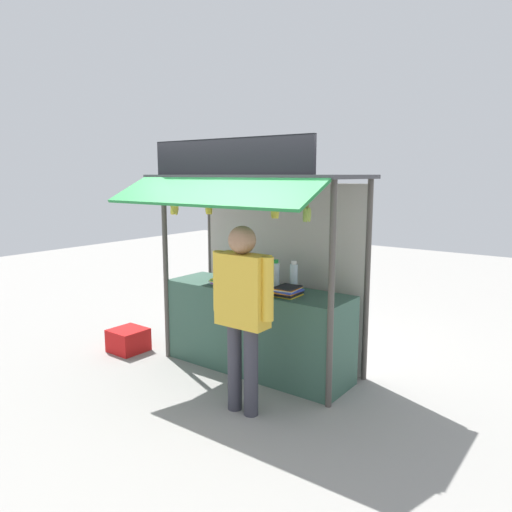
{
  "coord_description": "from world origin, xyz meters",
  "views": [
    {
      "loc": [
        3.12,
        -4.19,
        2.16
      ],
      "look_at": [
        0.0,
        0.0,
        1.29
      ],
      "focal_mm": 34.34,
      "sensor_mm": 36.0,
      "label": 1
    }
  ],
  "objects_px": {
    "banana_bunch_inner_left": "(174,208)",
    "banana_bunch_rightmost": "(307,214)",
    "water_bottle_mid_right": "(294,276)",
    "magazine_stack_far_left": "(288,291)",
    "magazine_stack_right": "(223,281)",
    "water_bottle_mid_left": "(276,275)",
    "banana_bunch_inner_right": "(275,212)",
    "water_bottle_far_right": "(265,278)",
    "banana_bunch_leftmost": "(209,208)",
    "plastic_crate": "(128,340)",
    "water_bottle_back_left": "(243,273)",
    "vendor_person": "(242,303)"
  },
  "relations": [
    {
      "from": "magazine_stack_right",
      "to": "banana_bunch_leftmost",
      "type": "height_order",
      "value": "banana_bunch_leftmost"
    },
    {
      "from": "magazine_stack_right",
      "to": "banana_bunch_rightmost",
      "type": "relative_size",
      "value": 0.95
    },
    {
      "from": "water_bottle_mid_left",
      "to": "magazine_stack_far_left",
      "type": "xyz_separation_m",
      "value": [
        0.3,
        -0.21,
        -0.1
      ]
    },
    {
      "from": "magazine_stack_far_left",
      "to": "banana_bunch_inner_right",
      "type": "distance_m",
      "value": 0.88
    },
    {
      "from": "banana_bunch_inner_left",
      "to": "banana_bunch_rightmost",
      "type": "xyz_separation_m",
      "value": [
        1.68,
        0.0,
        0.02
      ]
    },
    {
      "from": "banana_bunch_rightmost",
      "to": "plastic_crate",
      "type": "relative_size",
      "value": 0.72
    },
    {
      "from": "water_bottle_mid_left",
      "to": "banana_bunch_inner_left",
      "type": "xyz_separation_m",
      "value": [
        -1.0,
        -0.52,
        0.71
      ]
    },
    {
      "from": "banana_bunch_rightmost",
      "to": "water_bottle_mid_right",
      "type": "bearing_deg",
      "value": 130.26
    },
    {
      "from": "water_bottle_far_right",
      "to": "water_bottle_back_left",
      "type": "relative_size",
      "value": 0.97
    },
    {
      "from": "water_bottle_back_left",
      "to": "banana_bunch_inner_right",
      "type": "bearing_deg",
      "value": -32.16
    },
    {
      "from": "banana_bunch_leftmost",
      "to": "vendor_person",
      "type": "height_order",
      "value": "banana_bunch_leftmost"
    },
    {
      "from": "banana_bunch_inner_left",
      "to": "plastic_crate",
      "type": "distance_m",
      "value": 1.84
    },
    {
      "from": "water_bottle_mid_right",
      "to": "magazine_stack_right",
      "type": "distance_m",
      "value": 0.85
    },
    {
      "from": "banana_bunch_rightmost",
      "to": "plastic_crate",
      "type": "bearing_deg",
      "value": -178.32
    },
    {
      "from": "banana_bunch_inner_left",
      "to": "plastic_crate",
      "type": "relative_size",
      "value": 0.77
    },
    {
      "from": "vendor_person",
      "to": "plastic_crate",
      "type": "bearing_deg",
      "value": 169.37
    },
    {
      "from": "water_bottle_mid_left",
      "to": "plastic_crate",
      "type": "relative_size",
      "value": 0.79
    },
    {
      "from": "water_bottle_back_left",
      "to": "banana_bunch_leftmost",
      "type": "distance_m",
      "value": 0.9
    },
    {
      "from": "water_bottle_mid_left",
      "to": "banana_bunch_leftmost",
      "type": "xyz_separation_m",
      "value": [
        -0.49,
        -0.52,
        0.73
      ]
    },
    {
      "from": "water_bottle_far_right",
      "to": "banana_bunch_inner_left",
      "type": "xyz_separation_m",
      "value": [
        -0.93,
        -0.41,
        0.73
      ]
    },
    {
      "from": "magazine_stack_right",
      "to": "water_bottle_far_right",
      "type": "bearing_deg",
      "value": 5.39
    },
    {
      "from": "banana_bunch_leftmost",
      "to": "banana_bunch_inner_right",
      "type": "xyz_separation_m",
      "value": [
        0.83,
        -0.0,
        -0.0
      ]
    },
    {
      "from": "water_bottle_mid_right",
      "to": "banana_bunch_inner_right",
      "type": "xyz_separation_m",
      "value": [
        0.16,
        -0.6,
        0.73
      ]
    },
    {
      "from": "water_bottle_mid_left",
      "to": "plastic_crate",
      "type": "bearing_deg",
      "value": -161.92
    },
    {
      "from": "water_bottle_far_right",
      "to": "magazine_stack_far_left",
      "type": "bearing_deg",
      "value": -16.74
    },
    {
      "from": "water_bottle_back_left",
      "to": "vendor_person",
      "type": "distance_m",
      "value": 1.19
    },
    {
      "from": "banana_bunch_inner_left",
      "to": "banana_bunch_rightmost",
      "type": "height_order",
      "value": "same"
    },
    {
      "from": "banana_bunch_leftmost",
      "to": "banana_bunch_rightmost",
      "type": "relative_size",
      "value": 0.96
    },
    {
      "from": "water_bottle_mid_left",
      "to": "banana_bunch_rightmost",
      "type": "xyz_separation_m",
      "value": [
        0.68,
        -0.51,
        0.72
      ]
    },
    {
      "from": "banana_bunch_inner_right",
      "to": "magazine_stack_right",
      "type": "bearing_deg",
      "value": 159.46
    },
    {
      "from": "water_bottle_back_left",
      "to": "banana_bunch_inner_right",
      "type": "distance_m",
      "value": 1.17
    },
    {
      "from": "banana_bunch_inner_right",
      "to": "plastic_crate",
      "type": "xyz_separation_m",
      "value": [
        -2.14,
        -0.07,
        -1.68
      ]
    },
    {
      "from": "magazine_stack_right",
      "to": "vendor_person",
      "type": "height_order",
      "value": "vendor_person"
    },
    {
      "from": "banana_bunch_inner_right",
      "to": "water_bottle_mid_left",
      "type": "bearing_deg",
      "value": 123.43
    },
    {
      "from": "banana_bunch_inner_left",
      "to": "banana_bunch_inner_right",
      "type": "height_order",
      "value": "same"
    },
    {
      "from": "water_bottle_mid_left",
      "to": "banana_bunch_leftmost",
      "type": "height_order",
      "value": "banana_bunch_leftmost"
    },
    {
      "from": "banana_bunch_inner_left",
      "to": "banana_bunch_leftmost",
      "type": "relative_size",
      "value": 1.11
    },
    {
      "from": "banana_bunch_inner_left",
      "to": "vendor_person",
      "type": "distance_m",
      "value": 1.58
    },
    {
      "from": "magazine_stack_right",
      "to": "banana_bunch_inner_right",
      "type": "bearing_deg",
      "value": -20.54
    },
    {
      "from": "plastic_crate",
      "to": "magazine_stack_right",
      "type": "bearing_deg",
      "value": 20.29
    },
    {
      "from": "banana_bunch_inner_left",
      "to": "banana_bunch_inner_right",
      "type": "bearing_deg",
      "value": -0.03
    },
    {
      "from": "banana_bunch_inner_left",
      "to": "banana_bunch_leftmost",
      "type": "distance_m",
      "value": 0.51
    },
    {
      "from": "banana_bunch_leftmost",
      "to": "vendor_person",
      "type": "xyz_separation_m",
      "value": [
        0.8,
        -0.46,
        -0.79
      ]
    },
    {
      "from": "water_bottle_back_left",
      "to": "banana_bunch_inner_left",
      "type": "height_order",
      "value": "banana_bunch_inner_left"
    },
    {
      "from": "water_bottle_mid_right",
      "to": "banana_bunch_inner_right",
      "type": "distance_m",
      "value": 0.96
    },
    {
      "from": "water_bottle_mid_right",
      "to": "magazine_stack_far_left",
      "type": "relative_size",
      "value": 1.1
    },
    {
      "from": "water_bottle_mid_right",
      "to": "magazine_stack_far_left",
      "type": "xyz_separation_m",
      "value": [
        0.12,
        -0.29,
        -0.1
      ]
    },
    {
      "from": "banana_bunch_inner_left",
      "to": "vendor_person",
      "type": "relative_size",
      "value": 0.18
    },
    {
      "from": "magazine_stack_right",
      "to": "plastic_crate",
      "type": "xyz_separation_m",
      "value": [
        -1.17,
        -0.43,
        -0.83
      ]
    },
    {
      "from": "water_bottle_mid_right",
      "to": "water_bottle_mid_left",
      "type": "relative_size",
      "value": 0.98
    }
  ]
}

